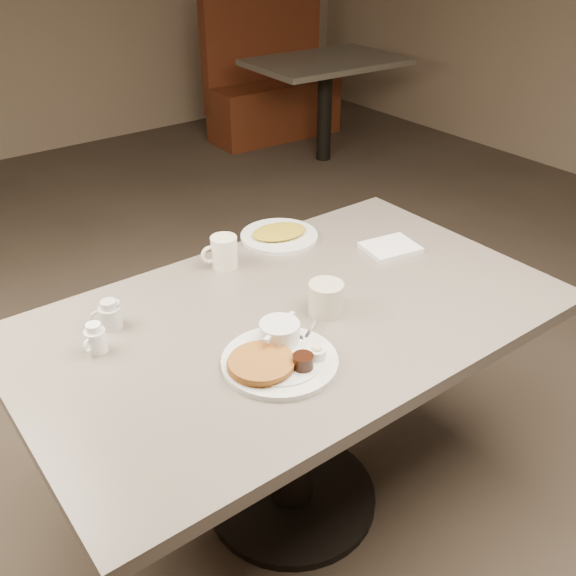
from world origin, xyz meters
TOP-DOWN VIEW (x-y plane):
  - room at (0.00, 0.00)m, footprint 7.04×8.04m
  - diner_table at (0.00, 0.00)m, footprint 1.50×0.90m
  - main_plate at (-0.16, -0.15)m, footprint 0.38×0.38m
  - coffee_mug_near at (0.08, -0.05)m, footprint 0.15×0.12m
  - napkin at (0.48, 0.10)m, footprint 0.19×0.16m
  - coffee_mug_far at (-0.01, 0.34)m, footprint 0.12×0.10m
  - creamer_left at (-0.50, 0.16)m, footprint 0.07×0.06m
  - creamer_right at (-0.43, 0.24)m, footprint 0.09×0.07m
  - hash_plate at (0.24, 0.39)m, footprint 0.30×0.30m
  - booth_back_right at (2.25, 3.16)m, footprint 1.14×1.32m

SIDE VIEW (x-z plane):
  - booth_back_right at x=2.25m, z-range -0.15..0.97m
  - diner_table at x=0.00m, z-range 0.21..0.96m
  - napkin at x=0.48m, z-range 0.75..0.77m
  - hash_plate at x=0.24m, z-range 0.75..0.78m
  - main_plate at x=-0.16m, z-range 0.74..0.81m
  - creamer_right at x=-0.43m, z-range 0.75..0.83m
  - creamer_left at x=-0.50m, z-range 0.75..0.83m
  - coffee_mug_near at x=0.08m, z-range 0.75..0.84m
  - coffee_mug_far at x=-0.01m, z-range 0.75..0.85m
  - room at x=0.00m, z-range -0.02..2.82m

